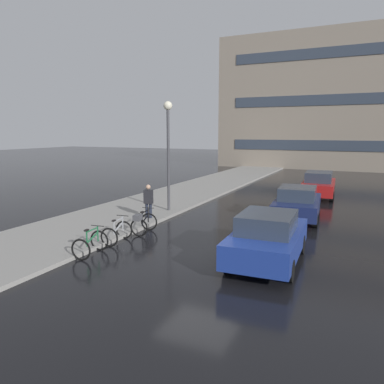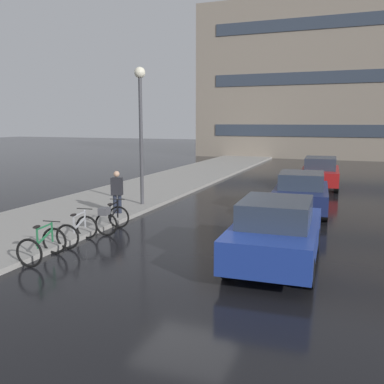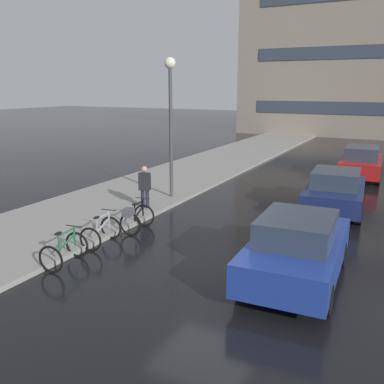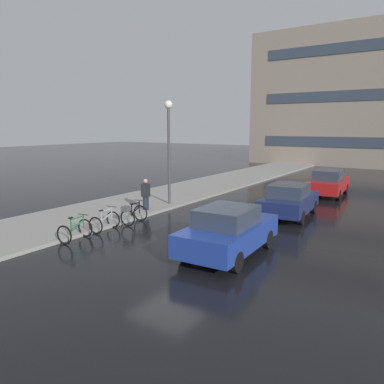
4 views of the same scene
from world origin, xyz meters
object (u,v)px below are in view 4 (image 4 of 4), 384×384
object	(u,v)px
car_navy	(289,200)
bicycle_nearest	(75,230)
bicycle_second	(105,221)
bicycle_third	(132,213)
car_blue	(228,231)
car_red	(328,182)
streetlamp	(169,134)
pedestrian	(146,194)

from	to	relation	value
car_navy	bicycle_nearest	bearing A→B (deg)	-123.28
bicycle_second	car_navy	size ratio (longest dim) A/B	0.29
bicycle_third	bicycle_second	bearing A→B (deg)	-100.35
car_blue	car_navy	xyz separation A→B (m)	(-0.16, 6.43, -0.03)
bicycle_nearest	car_navy	distance (m)	9.84
car_red	streetlamp	bearing A→B (deg)	-128.76
bicycle_third	car_blue	world-z (taller)	car_blue
streetlamp	bicycle_nearest	bearing A→B (deg)	-83.36
car_red	pedestrian	world-z (taller)	pedestrian
bicycle_third	car_red	xyz separation A→B (m)	(5.40, 11.97, 0.33)
bicycle_nearest	bicycle_second	world-z (taller)	bicycle_nearest
car_navy	car_red	xyz separation A→B (m)	(0.18, 6.73, 0.03)
bicycle_third	streetlamp	distance (m)	5.32
pedestrian	streetlamp	world-z (taller)	streetlamp
car_blue	pedestrian	distance (m)	7.19
car_blue	car_navy	size ratio (longest dim) A/B	1.00
bicycle_nearest	car_navy	size ratio (longest dim) A/B	0.28
car_blue	pedestrian	size ratio (longest dim) A/B	2.55
bicycle_second	car_red	size ratio (longest dim) A/B	0.28
car_blue	pedestrian	xyz separation A→B (m)	(-6.39, 3.28, 0.13)
car_blue	streetlamp	distance (m)	8.76
bicycle_third	pedestrian	distance (m)	2.37
car_red	streetlamp	xyz separation A→B (m)	(-6.39, -7.96, 3.02)
car_red	bicycle_third	bearing A→B (deg)	-114.27
car_blue	streetlamp	world-z (taller)	streetlamp
car_blue	car_red	distance (m)	13.16
car_blue	car_red	size ratio (longest dim) A/B	0.98
bicycle_third	car_red	world-z (taller)	car_red
bicycle_third	car_blue	size ratio (longest dim) A/B	0.32
car_blue	streetlamp	xyz separation A→B (m)	(-6.37, 5.20, 3.02)
bicycle_second	bicycle_third	xyz separation A→B (m)	(0.25, 1.39, 0.10)
bicycle_second	car_blue	bearing A→B (deg)	2.08
car_red	streetlamp	size ratio (longest dim) A/B	0.79
bicycle_third	car_red	bearing A→B (deg)	65.73
car_navy	bicycle_second	bearing A→B (deg)	-129.51
bicycle_second	car_blue	xyz separation A→B (m)	(5.63, 0.21, 0.43)
bicycle_nearest	pedestrian	size ratio (longest dim) A/B	0.72
bicycle_third	car_blue	xyz separation A→B (m)	(5.38, -1.19, 0.33)
pedestrian	car_red	bearing A→B (deg)	57.02
car_red	car_navy	bearing A→B (deg)	-91.52
pedestrian	streetlamp	size ratio (longest dim) A/B	0.30
streetlamp	car_red	bearing A→B (deg)	51.24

